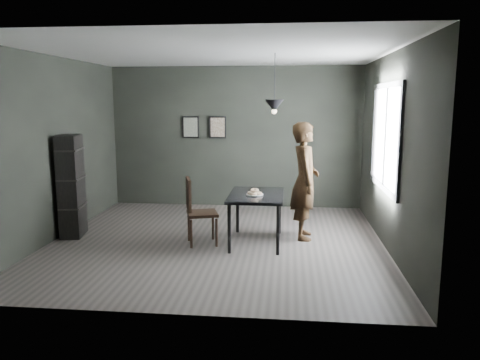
# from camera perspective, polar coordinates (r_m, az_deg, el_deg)

# --- Properties ---
(ground) EXTENTS (5.00, 5.00, 0.00)m
(ground) POSITION_cam_1_polar(r_m,az_deg,el_deg) (7.22, -2.83, -7.47)
(ground) COLOR #332F2C
(ground) RESTS_ON ground
(back_wall) EXTENTS (5.00, 0.10, 2.80)m
(back_wall) POSITION_cam_1_polar(r_m,az_deg,el_deg) (9.41, -0.57, 5.23)
(back_wall) COLOR black
(back_wall) RESTS_ON ground
(ceiling) EXTENTS (5.00, 5.00, 0.02)m
(ceiling) POSITION_cam_1_polar(r_m,az_deg,el_deg) (6.94, -3.03, 15.23)
(ceiling) COLOR silver
(ceiling) RESTS_ON ground
(window_assembly) EXTENTS (0.04, 1.96, 1.56)m
(window_assembly) POSITION_cam_1_polar(r_m,az_deg,el_deg) (7.18, 17.31, 5.03)
(window_assembly) COLOR white
(window_assembly) RESTS_ON ground
(cafe_table) EXTENTS (0.80, 1.20, 0.75)m
(cafe_table) POSITION_cam_1_polar(r_m,az_deg,el_deg) (6.99, 2.00, -2.36)
(cafe_table) COLOR black
(cafe_table) RESTS_ON ground
(white_plate) EXTENTS (0.23, 0.23, 0.01)m
(white_plate) POSITION_cam_1_polar(r_m,az_deg,el_deg) (6.87, 1.80, -1.84)
(white_plate) COLOR white
(white_plate) RESTS_ON cafe_table
(donut_pile) EXTENTS (0.22, 0.22, 0.09)m
(donut_pile) POSITION_cam_1_polar(r_m,az_deg,el_deg) (6.87, 1.80, -1.54)
(donut_pile) COLOR #FAE4C2
(donut_pile) RESTS_ON white_plate
(woman) EXTENTS (0.45, 0.67, 1.81)m
(woman) POSITION_cam_1_polar(r_m,az_deg,el_deg) (7.27, 7.90, -0.11)
(woman) COLOR black
(woman) RESTS_ON ground
(wood_chair) EXTENTS (0.54, 0.54, 1.00)m
(wood_chair) POSITION_cam_1_polar(r_m,az_deg,el_deg) (6.97, -5.38, -3.28)
(wood_chair) COLOR black
(wood_chair) RESTS_ON ground
(shelf_unit) EXTENTS (0.39, 0.58, 1.60)m
(shelf_unit) POSITION_cam_1_polar(r_m,az_deg,el_deg) (7.80, -19.88, -0.70)
(shelf_unit) COLOR black
(shelf_unit) RESTS_ON ground
(pendant_lamp) EXTENTS (0.28, 0.28, 0.86)m
(pendant_lamp) POSITION_cam_1_polar(r_m,az_deg,el_deg) (6.92, 4.21, 9.02)
(pendant_lamp) COLOR black
(pendant_lamp) RESTS_ON ground
(framed_print_left) EXTENTS (0.34, 0.04, 0.44)m
(framed_print_left) POSITION_cam_1_polar(r_m,az_deg,el_deg) (9.51, -6.03, 6.43)
(framed_print_left) COLOR black
(framed_print_left) RESTS_ON ground
(framed_print_right) EXTENTS (0.34, 0.04, 0.44)m
(framed_print_right) POSITION_cam_1_polar(r_m,az_deg,el_deg) (9.41, -2.73, 6.44)
(framed_print_right) COLOR black
(framed_print_right) RESTS_ON ground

